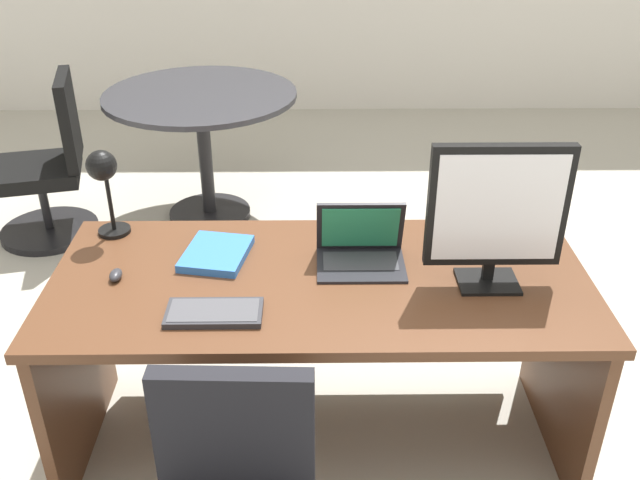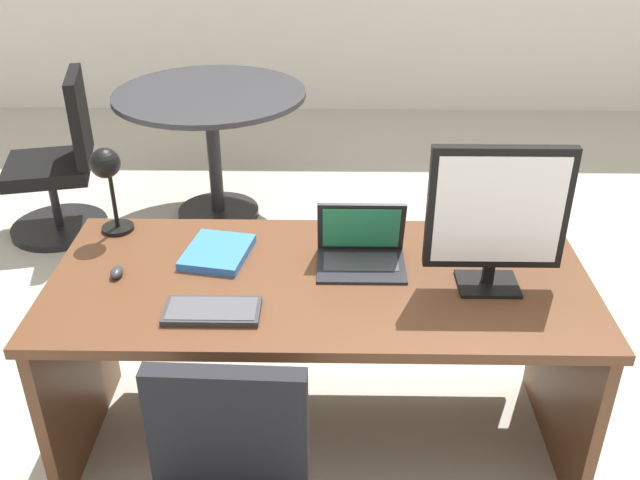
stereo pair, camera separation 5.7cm
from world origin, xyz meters
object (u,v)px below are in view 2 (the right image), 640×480
object	(u,v)px
desk	(320,318)
desk_lamp	(107,174)
laptop	(361,244)
keyboard	(212,311)
meeting_table	(212,124)
book	(217,252)
meeting_chair_near	(61,172)
monitor	(497,213)
mouse	(117,272)

from	to	relation	value
desk	desk_lamp	world-z (taller)	desk_lamp
laptop	desk	bearing A→B (deg)	-156.68
desk	laptop	size ratio (longest dim) A/B	6.00
keyboard	desk_lamp	distance (m)	0.72
keyboard	meeting_table	xyz separation A→B (m)	(-0.33, 2.12, -0.17)
book	meeting_chair_near	size ratio (longest dim) A/B	0.31
desk	laptop	distance (m)	0.32
laptop	book	xyz separation A→B (m)	(-0.51, 0.02, -0.05)
book	keyboard	bearing A→B (deg)	-84.49
desk_lamp	book	size ratio (longest dim) A/B	1.17
desk	monitor	xyz separation A→B (m)	(0.56, -0.10, 0.48)
laptop	desk_lamp	world-z (taller)	desk_lamp
laptop	book	world-z (taller)	laptop
desk	keyboard	xyz separation A→B (m)	(-0.33, -0.27, 0.22)
mouse	meeting_table	distance (m)	1.91
mouse	keyboard	bearing A→B (deg)	-31.01
keyboard	meeting_chair_near	bearing A→B (deg)	121.85
laptop	meeting_table	xyz separation A→B (m)	(-0.81, 1.79, -0.22)
monitor	book	distance (m)	0.98
desk	keyboard	distance (m)	0.48
meeting_table	keyboard	bearing A→B (deg)	-81.11
desk	meeting_chair_near	xyz separation A→B (m)	(-1.53, 1.65, -0.17)
mouse	desk_lamp	bearing A→B (deg)	105.45
desk	laptop	xyz separation A→B (m)	(0.14, 0.06, 0.28)
monitor	book	bearing A→B (deg)	168.94
monitor	laptop	world-z (taller)	monitor
keyboard	meeting_table	size ratio (longest dim) A/B	0.27
meeting_chair_near	monitor	bearing A→B (deg)	-39.95
desk	mouse	distance (m)	0.73
mouse	book	bearing A→B (deg)	23.70
desk_lamp	keyboard	bearing A→B (deg)	-49.64
meeting_chair_near	desk	bearing A→B (deg)	-47.20
meeting_table	desk	bearing A→B (deg)	-70.22
monitor	book	size ratio (longest dim) A/B	1.69
monitor	laptop	size ratio (longest dim) A/B	1.62
meeting_table	monitor	bearing A→B (deg)	-57.84
desk	meeting_chair_near	bearing A→B (deg)	132.80
mouse	desk	bearing A→B (deg)	4.89
laptop	meeting_table	bearing A→B (deg)	114.30
keyboard	meeting_chair_near	xyz separation A→B (m)	(-1.19, 1.92, -0.39)
meeting_chair_near	laptop	bearing A→B (deg)	-43.56
desk	meeting_table	distance (m)	1.96
monitor	meeting_chair_near	xyz separation A→B (m)	(-2.08, 1.75, -0.65)
desk	monitor	distance (m)	0.74
monitor	book	world-z (taller)	monitor
mouse	meeting_table	bearing A→B (deg)	89.25
laptop	keyboard	distance (m)	0.58
desk	book	size ratio (longest dim) A/B	6.27
monitor	meeting_chair_near	size ratio (longest dim) A/B	0.53
desk	desk_lamp	xyz separation A→B (m)	(-0.77, 0.25, 0.45)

